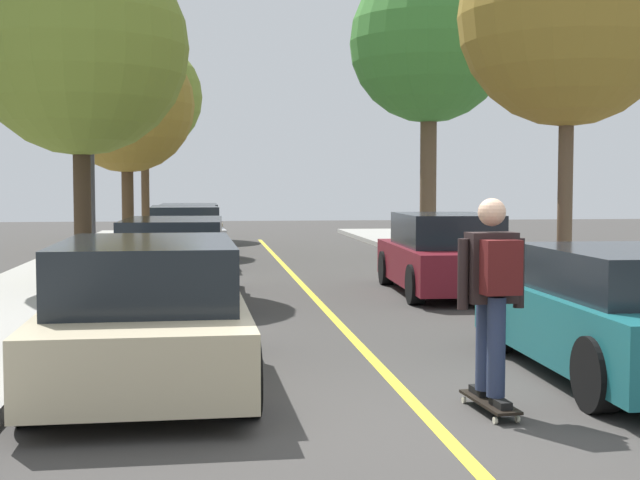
# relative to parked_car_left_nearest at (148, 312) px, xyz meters

# --- Properties ---
(ground) EXTENTS (80.00, 80.00, 0.00)m
(ground) POSITION_rel_parked_car_left_nearest_xyz_m (2.34, -1.52, -0.67)
(ground) COLOR #3D3A38
(center_line) EXTENTS (0.12, 39.20, 0.01)m
(center_line) POSITION_rel_parked_car_left_nearest_xyz_m (2.34, 2.48, -0.67)
(center_line) COLOR gold
(center_line) RESTS_ON ground
(parked_car_left_nearest) EXTENTS (1.99, 4.20, 1.36)m
(parked_car_left_nearest) POSITION_rel_parked_car_left_nearest_xyz_m (0.00, 0.00, 0.00)
(parked_car_left_nearest) COLOR #BCAD89
(parked_car_left_nearest) RESTS_ON ground
(parked_car_left_near) EXTENTS (1.97, 4.73, 1.34)m
(parked_car_left_near) POSITION_rel_parked_car_left_nearest_xyz_m (0.00, 6.11, -0.02)
(parked_car_left_near) COLOR white
(parked_car_left_near) RESTS_ON ground
(parked_car_left_far) EXTENTS (2.00, 4.67, 1.39)m
(parked_car_left_far) POSITION_rel_parked_car_left_nearest_xyz_m (-0.00, 12.77, 0.01)
(parked_car_left_far) COLOR #B7B7BC
(parked_car_left_far) RESTS_ON ground
(parked_car_left_farthest) EXTENTS (2.02, 4.69, 1.33)m
(parked_car_left_farthest) POSITION_rel_parked_car_left_nearest_xyz_m (0.00, 18.16, -0.00)
(parked_car_left_farthest) COLOR #BCAD89
(parked_car_left_farthest) RESTS_ON ground
(parked_car_right_nearest) EXTENTS (2.03, 4.07, 1.28)m
(parked_car_right_nearest) POSITION_rel_parked_car_left_nearest_xyz_m (4.67, -0.35, -0.04)
(parked_car_right_nearest) COLOR #196066
(parked_car_right_nearest) RESTS_ON ground
(parked_car_right_near) EXTENTS (1.95, 4.28, 1.39)m
(parked_car_right_near) POSITION_rel_parked_car_left_nearest_xyz_m (4.67, 6.44, -0.00)
(parked_car_right_near) COLOR maroon
(parked_car_right_near) RESTS_ON ground
(street_tree_left_nearest) EXTENTS (3.84, 3.84, 6.11)m
(street_tree_left_nearest) POSITION_rel_parked_car_left_nearest_xyz_m (-1.66, 7.66, 3.64)
(street_tree_left_nearest) COLOR #3D2D1E
(street_tree_left_nearest) RESTS_ON sidewalk_left
(street_tree_left_near) EXTENTS (3.75, 3.75, 5.85)m
(street_tree_left_near) POSITION_rel_parked_car_left_nearest_xyz_m (-1.66, 16.57, 3.43)
(street_tree_left_near) COLOR #4C3823
(street_tree_left_near) RESTS_ON sidewalk_left
(street_tree_left_far) EXTENTS (4.10, 4.10, 6.94)m
(street_tree_left_far) POSITION_rel_parked_car_left_nearest_xyz_m (-1.66, 23.52, 4.34)
(street_tree_left_far) COLOR #4C3823
(street_tree_left_far) RESTS_ON sidewalk_left
(street_tree_right_nearest) EXTENTS (3.53, 3.53, 6.22)m
(street_tree_right_nearest) POSITION_rel_parked_car_left_nearest_xyz_m (6.33, 5.21, 3.91)
(street_tree_right_nearest) COLOR brown
(street_tree_right_nearest) RESTS_ON sidewalk_right
(street_tree_right_near) EXTENTS (4.17, 4.17, 7.56)m
(street_tree_right_near) POSITION_rel_parked_car_left_nearest_xyz_m (6.33, 14.21, 4.90)
(street_tree_right_near) COLOR brown
(street_tree_right_near) RESTS_ON sidewalk_right
(fire_hydrant) EXTENTS (0.20, 0.20, 0.70)m
(fire_hydrant) POSITION_rel_parked_car_left_nearest_xyz_m (6.17, 2.63, -0.19)
(fire_hydrant) COLOR #B2140F
(fire_hydrant) RESTS_ON sidewalk_right
(streetlamp) EXTENTS (0.36, 0.24, 6.20)m
(streetlamp) POSITION_rel_parked_car_left_nearest_xyz_m (-1.75, 9.74, 2.98)
(streetlamp) COLOR #38383D
(streetlamp) RESTS_ON sidewalk_left
(skateboard) EXTENTS (0.29, 0.85, 0.10)m
(skateboard) POSITION_rel_parked_car_left_nearest_xyz_m (2.89, -1.50, -0.59)
(skateboard) COLOR black
(skateboard) RESTS_ON ground
(skateboarder) EXTENTS (0.59, 0.71, 1.68)m
(skateboarder) POSITION_rel_parked_car_left_nearest_xyz_m (2.89, -1.54, 0.38)
(skateboarder) COLOR black
(skateboarder) RESTS_ON skateboard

